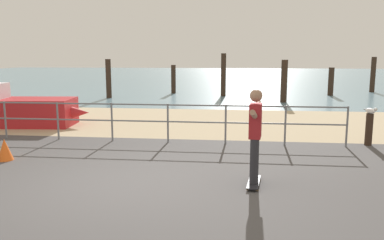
# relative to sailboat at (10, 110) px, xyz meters

# --- Properties ---
(ground_plane) EXTENTS (24.00, 10.00, 0.04)m
(ground_plane) POSITION_rel_sailboat_xyz_m (5.09, -6.52, -0.53)
(ground_plane) COLOR #474444
(ground_plane) RESTS_ON ground
(beach_strip) EXTENTS (24.00, 6.00, 0.04)m
(beach_strip) POSITION_rel_sailboat_xyz_m (5.09, 1.48, -0.53)
(beach_strip) COLOR tan
(beach_strip) RESTS_ON ground
(sea_surface) EXTENTS (72.00, 50.00, 0.04)m
(sea_surface) POSITION_rel_sailboat_xyz_m (5.09, 29.48, -0.53)
(sea_surface) COLOR slate
(sea_surface) RESTS_ON ground
(railing_fence) EXTENTS (13.71, 0.05, 1.05)m
(railing_fence) POSITION_rel_sailboat_xyz_m (3.29, -1.92, 0.17)
(railing_fence) COLOR slate
(railing_fence) RESTS_ON ground
(sailboat) EXTENTS (5.03, 1.79, 5.77)m
(sailboat) POSITION_rel_sailboat_xyz_m (0.00, 0.00, 0.00)
(sailboat) COLOR #B21E23
(sailboat) RESTS_ON ground
(skateboard) EXTENTS (0.29, 0.82, 0.08)m
(skateboard) POSITION_rel_sailboat_xyz_m (7.69, -5.16, -0.46)
(skateboard) COLOR black
(skateboard) RESTS_ON ground
(skateboarder) EXTENTS (0.26, 1.45, 1.65)m
(skateboarder) POSITION_rel_sailboat_xyz_m (7.69, -5.16, 0.49)
(skateboarder) COLOR #26262B
(skateboarder) RESTS_ON skateboard
(bollard_short) EXTENTS (0.18, 0.18, 0.84)m
(bollard_short) POSITION_rel_sailboat_xyz_m (10.73, -1.68, -0.11)
(bollard_short) COLOR #332319
(bollard_short) RESTS_ON ground
(seagull) EXTENTS (0.24, 0.48, 0.18)m
(seagull) POSITION_rel_sailboat_xyz_m (10.73, -1.69, 0.39)
(seagull) COLOR white
(seagull) RESTS_ON bollard_short
(groyne_post_0) EXTENTS (0.28, 0.28, 2.07)m
(groyne_post_0) POSITION_rel_sailboat_xyz_m (0.59, 8.31, 0.51)
(groyne_post_0) COLOR #332319
(groyne_post_0) RESTS_ON ground
(groyne_post_1) EXTENTS (0.27, 0.27, 1.70)m
(groyne_post_1) POSITION_rel_sailboat_xyz_m (3.60, 11.23, 0.32)
(groyne_post_1) COLOR #332319
(groyne_post_1) RESTS_ON ground
(groyne_post_2) EXTENTS (0.28, 0.28, 2.37)m
(groyne_post_2) POSITION_rel_sailboat_xyz_m (6.61, 9.94, 0.66)
(groyne_post_2) COLOR #332319
(groyne_post_2) RESTS_ON ground
(groyne_post_3) EXTENTS (0.31, 0.31, 2.06)m
(groyne_post_3) POSITION_rel_sailboat_xyz_m (9.61, 7.42, 0.51)
(groyne_post_3) COLOR #332319
(groyne_post_3) RESTS_ON ground
(groyne_post_4) EXTENTS (0.31, 0.31, 1.59)m
(groyne_post_4) POSITION_rel_sailboat_xyz_m (12.62, 10.99, 0.27)
(groyne_post_4) COLOR #332319
(groyne_post_4) RESTS_ON ground
(groyne_post_5) EXTENTS (0.30, 0.30, 2.16)m
(groyne_post_5) POSITION_rel_sailboat_xyz_m (15.63, 13.35, 0.56)
(groyne_post_5) COLOR #332319
(groyne_post_5) RESTS_ON ground
(traffic_cone) EXTENTS (0.36, 0.36, 0.50)m
(traffic_cone) POSITION_rel_sailboat_xyz_m (2.31, -4.09, -0.28)
(traffic_cone) COLOR #E55919
(traffic_cone) RESTS_ON ground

